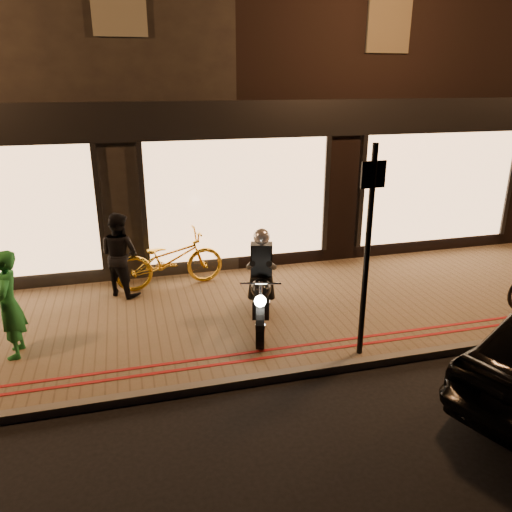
{
  "coord_description": "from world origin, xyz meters",
  "views": [
    {
      "loc": [
        -2.15,
        -5.52,
        3.88
      ],
      "look_at": [
        -0.15,
        2.02,
        1.1
      ],
      "focal_mm": 35.0,
      "sensor_mm": 36.0,
      "label": 1
    }
  ],
  "objects": [
    {
      "name": "ground",
      "position": [
        0.0,
        0.0,
        0.0
      ],
      "size": [
        90.0,
        90.0,
        0.0
      ],
      "primitive_type": "plane",
      "color": "black",
      "rests_on": "ground"
    },
    {
      "name": "sidewalk",
      "position": [
        0.0,
        2.0,
        0.06
      ],
      "size": [
        50.0,
        4.0,
        0.12
      ],
      "primitive_type": "cube",
      "color": "brown",
      "rests_on": "ground"
    },
    {
      "name": "kerb_stone",
      "position": [
        0.0,
        0.05,
        0.06
      ],
      "size": [
        50.0,
        0.14,
        0.12
      ],
      "primitive_type": "cube",
      "color": "#59544C",
      "rests_on": "ground"
    },
    {
      "name": "red_kerb_lines",
      "position": [
        0.0,
        0.55,
        0.12
      ],
      "size": [
        50.0,
        0.26,
        0.01
      ],
      "color": "maroon",
      "rests_on": "sidewalk"
    },
    {
      "name": "building_row",
      "position": [
        -0.0,
        8.99,
        4.25
      ],
      "size": [
        48.0,
        10.11,
        8.5
      ],
      "color": "black",
      "rests_on": "ground"
    },
    {
      "name": "motorcycle",
      "position": [
        -0.21,
        1.45,
        0.73
      ],
      "size": [
        0.8,
        1.89,
        1.59
      ],
      "rotation": [
        0.0,
        0.0,
        -0.29
      ],
      "color": "black",
      "rests_on": "sidewalk"
    },
    {
      "name": "sign_post",
      "position": [
        0.94,
        0.25,
        1.8
      ],
      "size": [
        0.35,
        0.08,
        3.0
      ],
      "rotation": [
        0.0,
        0.0,
        0.06
      ],
      "color": "black",
      "rests_on": "sidewalk"
    },
    {
      "name": "bicycle_gold",
      "position": [
        -1.46,
        3.45,
        0.66
      ],
      "size": [
        2.11,
        0.93,
        1.08
      ],
      "primitive_type": "imported",
      "rotation": [
        0.0,
        0.0,
        1.68
      ],
      "color": "gold",
      "rests_on": "sidewalk"
    },
    {
      "name": "person_green",
      "position": [
        -3.86,
        1.47,
        0.91
      ],
      "size": [
        0.38,
        0.58,
        1.57
      ],
      "primitive_type": "imported",
      "rotation": [
        0.0,
        0.0,
        -1.56
      ],
      "color": "#1E712F",
      "rests_on": "sidewalk"
    },
    {
      "name": "person_dark",
      "position": [
        -2.36,
        3.31,
        0.89
      ],
      "size": [
        0.95,
        0.94,
        1.54
      ],
      "primitive_type": "imported",
      "rotation": [
        0.0,
        0.0,
        2.41
      ],
      "color": "black",
      "rests_on": "sidewalk"
    }
  ]
}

